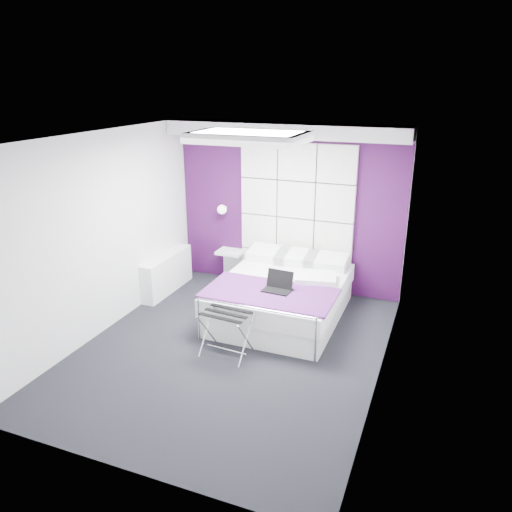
{
  "coord_description": "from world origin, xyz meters",
  "views": [
    {
      "loc": [
        2.29,
        -4.99,
        3.2
      ],
      "look_at": [
        0.19,
        0.35,
        1.15
      ],
      "focal_mm": 35.0,
      "sensor_mm": 36.0,
      "label": 1
    }
  ],
  "objects": [
    {
      "name": "nightstand",
      "position": [
        -0.91,
        2.02,
        0.52
      ],
      "size": [
        0.42,
        0.33,
        0.05
      ],
      "primitive_type": "cube",
      "color": "white",
      "rests_on": "wall_back"
    },
    {
      "name": "wall_back",
      "position": [
        0.0,
        2.2,
        1.3
      ],
      "size": [
        3.6,
        0.0,
        3.6
      ],
      "primitive_type": "plane",
      "rotation": [
        1.57,
        0.0,
        0.0
      ],
      "color": "white",
      "rests_on": "floor"
    },
    {
      "name": "wall_right",
      "position": [
        1.8,
        0.0,
        1.3
      ],
      "size": [
        0.0,
        4.4,
        4.4
      ],
      "primitive_type": "plane",
      "rotation": [
        1.57,
        0.0,
        -1.57
      ],
      "color": "white",
      "rests_on": "floor"
    },
    {
      "name": "floor",
      "position": [
        0.0,
        0.0,
        0.0
      ],
      "size": [
        4.4,
        4.4,
        0.0
      ],
      "primitive_type": "plane",
      "color": "black",
      "rests_on": "ground"
    },
    {
      "name": "soffit",
      "position": [
        0.0,
        1.95,
        2.5
      ],
      "size": [
        3.58,
        0.5,
        0.2
      ],
      "primitive_type": "cube",
      "color": "white",
      "rests_on": "wall_back"
    },
    {
      "name": "ceiling",
      "position": [
        0.0,
        0.0,
        2.6
      ],
      "size": [
        4.4,
        4.4,
        0.0
      ],
      "primitive_type": "plane",
      "rotation": [
        3.14,
        0.0,
        0.0
      ],
      "color": "white",
      "rests_on": "wall_back"
    },
    {
      "name": "wall_left",
      "position": [
        -1.8,
        0.0,
        1.3
      ],
      "size": [
        0.0,
        4.4,
        4.4
      ],
      "primitive_type": "plane",
      "rotation": [
        1.57,
        0.0,
        1.57
      ],
      "color": "white",
      "rests_on": "floor"
    },
    {
      "name": "radiator",
      "position": [
        -1.69,
        1.3,
        0.3
      ],
      "size": [
        0.22,
        1.2,
        0.6
      ],
      "primitive_type": "cube",
      "color": "white",
      "rests_on": "floor"
    },
    {
      "name": "headboard",
      "position": [
        0.15,
        2.14,
        1.17
      ],
      "size": [
        1.8,
        0.08,
        2.3
      ],
      "primitive_type": null,
      "color": "silver",
      "rests_on": "wall_back"
    },
    {
      "name": "accent_wall",
      "position": [
        0.0,
        2.19,
        1.3
      ],
      "size": [
        3.58,
        0.02,
        2.58
      ],
      "primitive_type": "cube",
      "color": "#390D3C",
      "rests_on": "wall_back"
    },
    {
      "name": "laptop",
      "position": [
        0.36,
        0.72,
        0.64
      ],
      "size": [
        0.36,
        0.26,
        0.26
      ],
      "rotation": [
        0.0,
        0.0,
        -0.07
      ],
      "color": "black",
      "rests_on": "bed"
    },
    {
      "name": "skylight",
      "position": [
        0.0,
        0.6,
        2.55
      ],
      "size": [
        1.36,
        0.86,
        0.12
      ],
      "primitive_type": null,
      "color": "white",
      "rests_on": "ceiling"
    },
    {
      "name": "luggage_rack",
      "position": [
        -0.01,
        -0.12,
        0.28
      ],
      "size": [
        0.57,
        0.42,
        0.56
      ],
      "rotation": [
        0.0,
        0.0,
        -0.08
      ],
      "color": "silver",
      "rests_on": "floor"
    },
    {
      "name": "bed",
      "position": [
        0.28,
        1.12,
        0.3
      ],
      "size": [
        1.7,
        2.05,
        0.72
      ],
      "color": "white",
      "rests_on": "floor"
    },
    {
      "name": "wall_lamp",
      "position": [
        -1.05,
        2.06,
        1.22
      ],
      "size": [
        0.15,
        0.15,
        0.15
      ],
      "primitive_type": "sphere",
      "color": "white",
      "rests_on": "wall_back"
    }
  ]
}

